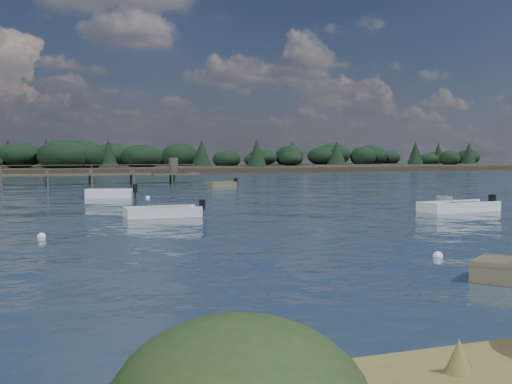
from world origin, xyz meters
name	(u,v)px	position (x,y,z in m)	size (l,w,h in m)	color
ground	(119,179)	(0.00, 60.00, 0.00)	(400.00, 400.00, 0.00)	#152231
tender_far_grey_b	(222,185)	(6.48, 38.56, 0.14)	(2.94, 1.42, 0.99)	#6A6347
dinghy_mid_grey	(162,214)	(-5.15, 11.92, 0.14)	(4.06, 1.49, 1.02)	silver
tender_far_white	(109,195)	(-5.70, 26.91, 0.17)	(3.68, 2.06, 1.24)	silver
dinghy_mid_white_a	(458,209)	(10.64, 9.23, 0.15)	(4.90, 2.06, 1.13)	silver
buoy_a	(438,256)	(0.05, -3.23, 0.00)	(0.32, 0.32, 0.32)	silver
buoy_c	(42,237)	(-11.10, 5.94, 0.00)	(0.32, 0.32, 0.32)	silver
buoy_e	(148,198)	(-3.19, 25.61, 0.00)	(0.32, 0.32, 0.32)	silver
far_headland	(217,160)	(25.00, 100.00, 1.96)	(190.00, 40.00, 5.80)	black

